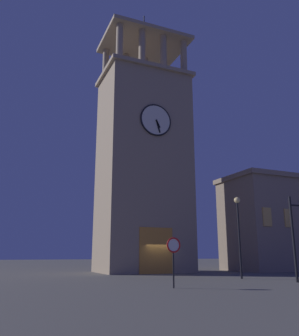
{
  "coord_description": "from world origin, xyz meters",
  "views": [
    {
      "loc": [
        13.25,
        29.43,
        1.62
      ],
      "look_at": [
        -0.4,
        -2.65,
        10.26
      ],
      "focal_mm": 37.51,
      "sensor_mm": 36.0,
      "label": 1
    }
  ],
  "objects_px": {
    "adjacent_wing_building": "(295,224)",
    "clocktower": "(143,164)",
    "no_horn_sign": "(174,248)",
    "street_lamp": "(238,222)"
  },
  "relations": [
    {
      "from": "no_horn_sign",
      "to": "adjacent_wing_building",
      "type": "bearing_deg",
      "value": -148.31
    },
    {
      "from": "street_lamp",
      "to": "no_horn_sign",
      "type": "distance_m",
      "value": 9.03
    },
    {
      "from": "clocktower",
      "to": "street_lamp",
      "type": "xyz_separation_m",
      "value": [
        -2.9,
        11.15,
        -6.71
      ]
    },
    {
      "from": "clocktower",
      "to": "no_horn_sign",
      "type": "height_order",
      "value": "clocktower"
    },
    {
      "from": "adjacent_wing_building",
      "to": "street_lamp",
      "type": "distance_m",
      "value": 17.27
    },
    {
      "from": "clocktower",
      "to": "street_lamp",
      "type": "distance_m",
      "value": 13.33
    },
    {
      "from": "adjacent_wing_building",
      "to": "no_horn_sign",
      "type": "xyz_separation_m",
      "value": [
        22.16,
        13.68,
        -3.04
      ]
    },
    {
      "from": "adjacent_wing_building",
      "to": "clocktower",
      "type": "bearing_deg",
      "value": -6.47
    },
    {
      "from": "clocktower",
      "to": "no_horn_sign",
      "type": "distance_m",
      "value": 18.52
    },
    {
      "from": "adjacent_wing_building",
      "to": "no_horn_sign",
      "type": "distance_m",
      "value": 26.22
    }
  ]
}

